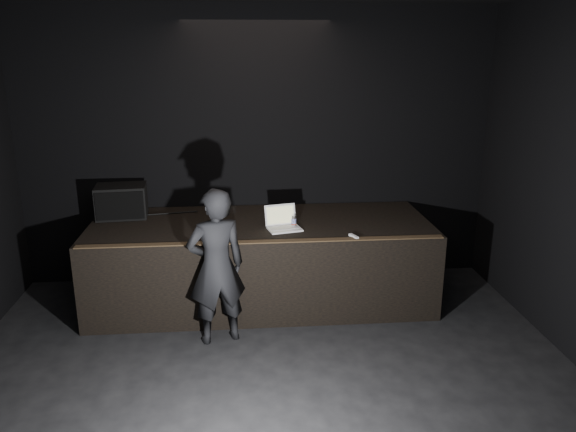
# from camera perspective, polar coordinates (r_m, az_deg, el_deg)

# --- Properties ---
(room_walls) EXTENTS (6.10, 7.10, 3.52)m
(room_walls) POSITION_cam_1_polar(r_m,az_deg,el_deg) (3.75, -1.34, 1.80)
(room_walls) COLOR black
(room_walls) RESTS_ON ground
(stage_riser) EXTENTS (4.00, 1.50, 1.00)m
(stage_riser) POSITION_cam_1_polar(r_m,az_deg,el_deg) (6.82, -2.73, -4.63)
(stage_riser) COLOR black
(stage_riser) RESTS_ON ground
(riser_lip) EXTENTS (3.92, 0.10, 0.01)m
(riser_lip) POSITION_cam_1_polar(r_m,az_deg,el_deg) (5.98, -2.52, -2.60)
(riser_lip) COLOR brown
(riser_lip) RESTS_ON stage_riser
(stage_monitor) EXTENTS (0.62, 0.48, 0.39)m
(stage_monitor) POSITION_cam_1_polar(r_m,az_deg,el_deg) (7.09, -16.56, 1.44)
(stage_monitor) COLOR black
(stage_monitor) RESTS_ON stage_riser
(cable) EXTENTS (0.95, 0.18, 0.02)m
(cable) POSITION_cam_1_polar(r_m,az_deg,el_deg) (7.11, -13.02, 0.19)
(cable) COLOR black
(cable) RESTS_ON stage_riser
(laptop) EXTENTS (0.43, 0.40, 0.25)m
(laptop) POSITION_cam_1_polar(r_m,az_deg,el_deg) (6.41, -0.55, -0.67)
(laptop) COLOR silver
(laptop) RESTS_ON stage_riser
(beer_can) EXTENTS (0.06, 0.06, 0.14)m
(beer_can) POSITION_cam_1_polar(r_m,az_deg,el_deg) (6.43, 0.58, -0.55)
(beer_can) COLOR silver
(beer_can) RESTS_ON stage_riser
(plastic_cup) EXTENTS (0.08, 0.08, 0.10)m
(plastic_cup) POSITION_cam_1_polar(r_m,az_deg,el_deg) (6.98, -5.67, 0.59)
(plastic_cup) COLOR white
(plastic_cup) RESTS_ON stage_riser
(wii_remote) EXTENTS (0.09, 0.15, 0.03)m
(wii_remote) POSITION_cam_1_polar(r_m,az_deg,el_deg) (6.14, 6.70, -2.08)
(wii_remote) COLOR white
(wii_remote) RESTS_ON stage_riser
(person) EXTENTS (0.70, 0.56, 1.66)m
(person) POSITION_cam_1_polar(r_m,az_deg,el_deg) (5.82, -7.28, -5.14)
(person) COLOR black
(person) RESTS_ON ground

